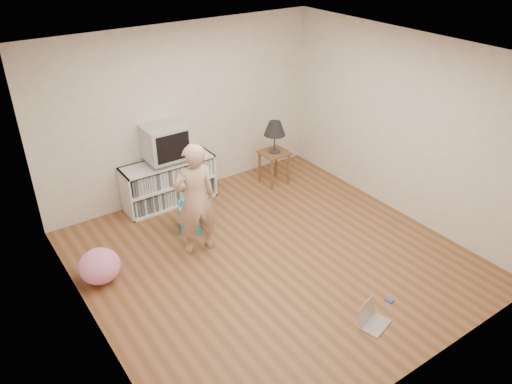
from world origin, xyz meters
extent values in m
plane|color=brown|center=(0.00, 0.00, 0.00)|extent=(4.50, 4.50, 0.00)
cube|color=beige|center=(0.00, 2.25, 1.30)|extent=(4.50, 0.02, 2.60)
cube|color=beige|center=(0.00, -2.25, 1.30)|extent=(4.50, 0.02, 2.60)
cube|color=beige|center=(-2.25, 0.00, 1.30)|extent=(0.02, 4.50, 2.60)
cube|color=beige|center=(2.25, 0.00, 1.30)|extent=(0.02, 4.50, 2.60)
cube|color=white|center=(0.00, 0.00, 2.60)|extent=(4.50, 4.50, 0.01)
cube|color=white|center=(-0.43, 2.23, 0.35)|extent=(1.40, 0.03, 0.70)
cube|color=white|center=(-1.12, 2.02, 0.35)|extent=(0.03, 0.45, 0.70)
cube|color=white|center=(0.25, 2.02, 0.35)|extent=(0.03, 0.45, 0.70)
cube|color=white|center=(-0.43, 2.02, 0.01)|extent=(1.40, 0.45, 0.03)
cube|color=white|center=(-0.43, 2.02, 0.35)|extent=(1.34, 0.45, 0.03)
cube|color=white|center=(-0.43, 2.02, 0.68)|extent=(1.40, 0.45, 0.03)
cube|color=silver|center=(-0.43, 2.02, 0.35)|extent=(1.26, 0.36, 0.64)
cube|color=gray|center=(-0.43, 2.02, 0.73)|extent=(0.45, 0.35, 0.07)
cube|color=#B3B3B9|center=(-0.43, 2.02, 1.02)|extent=(0.60, 0.52, 0.50)
cube|color=black|center=(-0.43, 1.75, 1.02)|extent=(0.50, 0.01, 0.40)
cylinder|color=brown|center=(1.09, 1.48, 0.26)|extent=(0.04, 0.04, 0.52)
cylinder|color=brown|center=(1.43, 1.48, 0.26)|extent=(0.04, 0.04, 0.52)
cylinder|color=brown|center=(1.09, 1.82, 0.26)|extent=(0.04, 0.04, 0.52)
cylinder|color=brown|center=(1.43, 1.82, 0.26)|extent=(0.04, 0.04, 0.52)
cube|color=brown|center=(1.26, 1.65, 0.54)|extent=(0.42, 0.42, 0.03)
cylinder|color=#333333|center=(1.26, 1.65, 0.56)|extent=(0.18, 0.18, 0.02)
cylinder|color=#333333|center=(1.26, 1.65, 0.74)|extent=(0.02, 0.02, 0.32)
imported|color=#CFA98D|center=(-0.68, 0.71, 0.76)|extent=(0.59, 0.42, 1.52)
cube|color=silver|center=(0.21, -1.61, 0.01)|extent=(0.39, 0.32, 0.02)
cube|color=silver|center=(0.18, -1.49, 0.12)|extent=(0.34, 0.16, 0.22)
cube|color=black|center=(0.18, -1.49, 0.12)|extent=(0.30, 0.13, 0.18)
cube|color=#3E52A6|center=(0.63, -1.43, 0.01)|extent=(0.07, 0.10, 0.02)
cube|color=#1DAFF3|center=(-0.46, 1.19, 0.19)|extent=(0.51, 0.46, 0.39)
cylinder|color=#1DAFF3|center=(-0.58, 1.24, 0.43)|extent=(0.10, 0.10, 0.09)
cylinder|color=#1DAFF3|center=(-0.34, 1.14, 0.43)|extent=(0.10, 0.10, 0.09)
sphere|color=black|center=(-0.60, 1.07, 0.24)|extent=(0.06, 0.06, 0.06)
sphere|color=black|center=(-0.46, 1.01, 0.24)|extent=(0.06, 0.06, 0.06)
ellipsoid|color=pink|center=(-1.95, 0.82, 0.21)|extent=(0.62, 0.62, 0.42)
camera|label=1|loc=(-3.13, -4.15, 3.90)|focal=35.00mm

